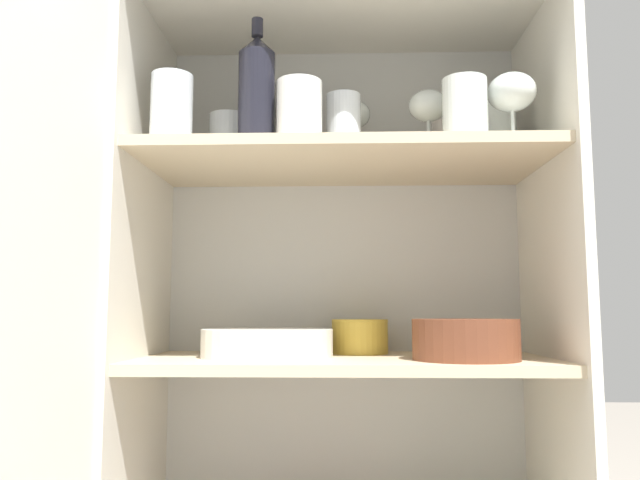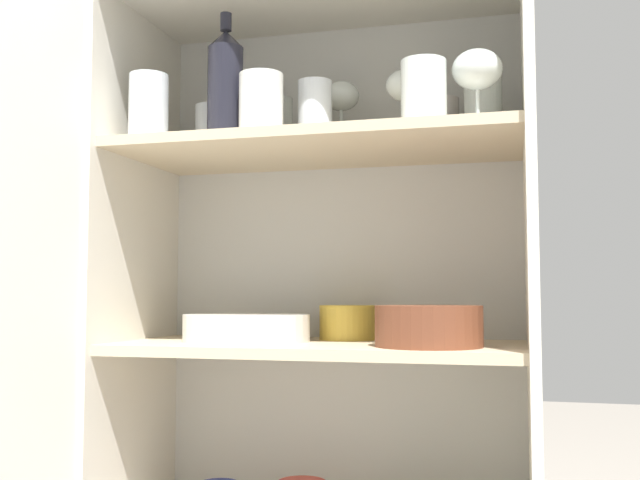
{
  "view_description": "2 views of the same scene",
  "coord_description": "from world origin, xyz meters",
  "px_view_note": "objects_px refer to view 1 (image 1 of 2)",
  "views": [
    {
      "loc": [
        -0.01,
        -1.04,
        0.7
      ],
      "look_at": [
        -0.05,
        0.2,
        0.85
      ],
      "focal_mm": 35.0,
      "sensor_mm": 36.0,
      "label": 1
    },
    {
      "loc": [
        0.37,
        -1.24,
        0.71
      ],
      "look_at": [
        -0.01,
        0.22,
        0.82
      ],
      "focal_mm": 42.0,
      "sensor_mm": 36.0,
      "label": 2
    }
  ],
  "objects_px": {
    "wine_bottle": "(257,89)",
    "mixing_bowl_large": "(465,338)",
    "plate_stack_white": "(267,343)",
    "serving_bowl_small": "(360,335)"
  },
  "relations": [
    {
      "from": "wine_bottle",
      "to": "plate_stack_white",
      "type": "distance_m",
      "value": 0.48
    },
    {
      "from": "wine_bottle",
      "to": "mixing_bowl_large",
      "type": "distance_m",
      "value": 0.6
    },
    {
      "from": "wine_bottle",
      "to": "plate_stack_white",
      "type": "xyz_separation_m",
      "value": [
        0.01,
        0.09,
        -0.47
      ]
    },
    {
      "from": "wine_bottle",
      "to": "serving_bowl_small",
      "type": "bearing_deg",
      "value": 45.62
    },
    {
      "from": "plate_stack_white",
      "to": "serving_bowl_small",
      "type": "xyz_separation_m",
      "value": [
        0.18,
        0.11,
        0.01
      ]
    },
    {
      "from": "wine_bottle",
      "to": "mixing_bowl_large",
      "type": "bearing_deg",
      "value": 4.78
    },
    {
      "from": "plate_stack_white",
      "to": "mixing_bowl_large",
      "type": "bearing_deg",
      "value": -8.96
    },
    {
      "from": "plate_stack_white",
      "to": "wine_bottle",
      "type": "bearing_deg",
      "value": -98.69
    },
    {
      "from": "wine_bottle",
      "to": "serving_bowl_small",
      "type": "height_order",
      "value": "wine_bottle"
    },
    {
      "from": "wine_bottle",
      "to": "plate_stack_white",
      "type": "height_order",
      "value": "wine_bottle"
    }
  ]
}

